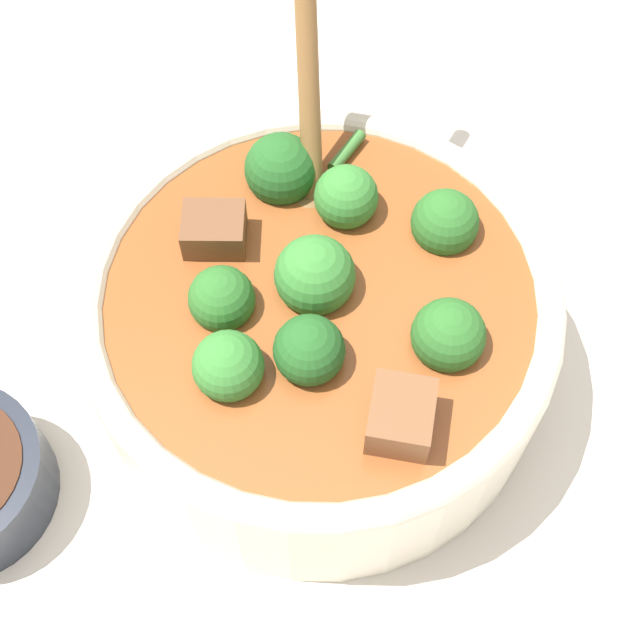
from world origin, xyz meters
TOP-DOWN VIEW (x-y plane):
  - ground_plane at (0.00, 0.00)m, footprint 4.00×4.00m
  - stew_bowl at (-0.00, -0.00)m, footprint 0.26×0.32m

SIDE VIEW (x-z plane):
  - ground_plane at x=0.00m, z-range 0.00..0.00m
  - stew_bowl at x=0.00m, z-range -0.08..0.19m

